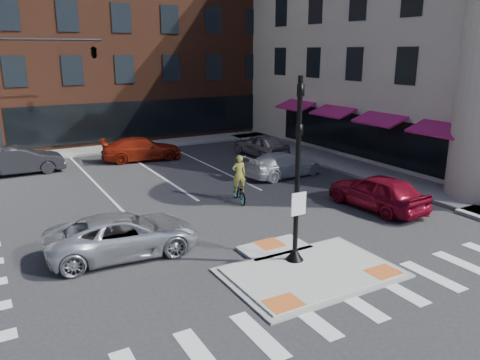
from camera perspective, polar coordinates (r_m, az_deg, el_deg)
ground at (r=15.60m, az=7.52°, el=-10.53°), size 120.00×120.00×0.00m
refuge_island at (r=15.40m, az=8.12°, el=-10.72°), size 5.40×4.65×0.13m
sidewalk_e at (r=29.44m, az=12.67°, el=1.92°), size 3.00×24.00×0.15m
sidewalk_n at (r=35.70m, az=-10.12°, el=4.42°), size 26.00×3.00×0.15m
building_n at (r=44.62m, az=-15.15°, el=16.30°), size 24.40×18.40×15.50m
building_e at (r=37.69m, az=24.56°, el=16.07°), size 21.90×23.90×17.70m
building_far_left at (r=63.27m, az=-26.08°, el=12.38°), size 10.00×12.00×10.00m
building_far_right at (r=67.43m, az=-14.95°, el=14.35°), size 12.00×12.00×12.00m
signal_pole at (r=15.03m, az=6.94°, el=-1.87°), size 0.60×0.60×5.98m
mast_arm_signal at (r=29.54m, az=-20.17°, el=13.44°), size 6.10×2.24×8.00m
silver_suv at (r=16.62m, az=-13.98°, el=-6.50°), size 5.33×2.75×1.44m
red_sedan at (r=21.53m, az=16.42°, el=-1.36°), size 2.20×4.79×1.59m
white_pickup at (r=26.14m, az=5.33°, el=1.89°), size 4.83×2.32×1.36m
bg_car_dark at (r=29.29m, az=-25.35°, el=2.16°), size 4.84×1.72×1.59m
bg_car_silver at (r=31.16m, az=2.58°, el=4.31°), size 2.16×4.57×1.51m
bg_car_red at (r=30.62m, az=-11.91°, el=3.73°), size 5.26×2.77×1.45m
cyclist at (r=21.64m, az=-0.11°, el=-0.75°), size 0.98×1.85×2.22m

